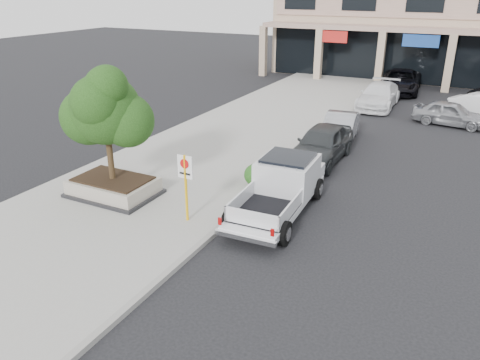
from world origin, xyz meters
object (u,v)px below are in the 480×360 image
(no_parking_sign, at_px, (186,179))
(lot_car_a, at_px, (451,113))
(curb_car_b, at_px, (340,128))
(curb_car_a, at_px, (322,144))
(pickup_truck, at_px, (277,190))
(curb_car_d, at_px, (400,81))
(planter, at_px, (114,187))
(curb_car_c, at_px, (379,95))
(planter_tree, at_px, (111,109))

(no_parking_sign, bearing_deg, lot_car_a, 68.13)
(no_parking_sign, bearing_deg, curb_car_b, 79.85)
(curb_car_a, bearing_deg, no_parking_sign, -103.38)
(pickup_truck, height_order, curb_car_a, pickup_truck)
(no_parking_sign, xyz_separation_m, curb_car_d, (2.68, 24.79, -0.81))
(curb_car_a, bearing_deg, pickup_truck, -85.77)
(planter, height_order, curb_car_b, curb_car_b)
(planter, distance_m, curb_car_d, 25.10)
(curb_car_c, bearing_deg, lot_car_a, -29.68)
(curb_car_a, bearing_deg, curb_car_c, 90.42)
(curb_car_d, bearing_deg, pickup_truck, -95.55)
(no_parking_sign, height_order, curb_car_c, no_parking_sign)
(no_parking_sign, relative_size, curb_car_b, 0.53)
(curb_car_c, bearing_deg, pickup_truck, -90.60)
(curb_car_a, height_order, curb_car_b, curb_car_a)
(curb_car_b, xyz_separation_m, lot_car_a, (4.78, 5.73, -0.02))
(curb_car_a, bearing_deg, planter_tree, -125.72)
(curb_car_a, relative_size, curb_car_d, 0.80)
(curb_car_c, bearing_deg, curb_car_d, 84.14)
(curb_car_a, height_order, curb_car_c, curb_car_a)
(curb_car_a, xyz_separation_m, curb_car_b, (-0.07, 3.22, -0.10))
(no_parking_sign, xyz_separation_m, pickup_truck, (2.38, 2.06, -0.73))
(planter_tree, xyz_separation_m, curb_car_a, (5.49, 7.30, -2.60))
(planter_tree, bearing_deg, lot_car_a, 57.89)
(planter_tree, height_order, curb_car_b, planter_tree)
(no_parking_sign, relative_size, curb_car_d, 0.39)
(planter_tree, relative_size, curb_car_d, 0.67)
(planter_tree, bearing_deg, pickup_truck, 13.86)
(no_parking_sign, xyz_separation_m, curb_car_a, (2.07, 7.93, -0.82))
(curb_car_b, xyz_separation_m, curb_car_d, (0.69, 13.63, 0.12))
(curb_car_d, relative_size, lot_car_a, 1.47)
(planter, distance_m, pickup_truck, 6.16)
(planter_tree, xyz_separation_m, lot_car_a, (10.20, 16.26, -2.72))
(lot_car_a, bearing_deg, curb_car_c, 69.70)
(no_parking_sign, height_order, curb_car_b, no_parking_sign)
(planter, bearing_deg, lot_car_a, 57.79)
(curb_car_b, height_order, curb_car_d, curb_car_d)
(curb_car_b, bearing_deg, curb_car_a, -95.65)
(planter, xyz_separation_m, curb_car_d, (6.24, 24.31, 0.35))
(planter, bearing_deg, planter_tree, 48.97)
(pickup_truck, height_order, lot_car_a, pickup_truck)
(no_parking_sign, relative_size, pickup_truck, 0.40)
(curb_car_a, bearing_deg, curb_car_b, 92.53)
(planter_tree, xyz_separation_m, curb_car_d, (6.11, 24.16, -2.59))
(curb_car_b, bearing_deg, no_parking_sign, -107.09)
(no_parking_sign, bearing_deg, pickup_truck, 40.90)
(curb_car_b, height_order, lot_car_a, curb_car_b)
(curb_car_c, bearing_deg, curb_car_b, -92.72)
(curb_car_d, bearing_deg, no_parking_sign, -100.96)
(lot_car_a, bearing_deg, curb_car_a, 160.55)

